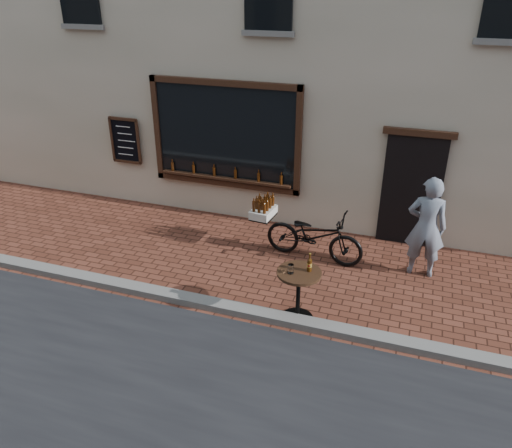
% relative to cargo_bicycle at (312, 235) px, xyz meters
% --- Properties ---
extents(ground, '(90.00, 90.00, 0.00)m').
position_rel_cargo_bicycle_xyz_m(ground, '(-0.28, -2.24, -0.50)').
color(ground, '#52271A').
rests_on(ground, ground).
extents(kerb, '(90.00, 0.25, 0.12)m').
position_rel_cargo_bicycle_xyz_m(kerb, '(-0.28, -2.04, -0.44)').
color(kerb, slate).
rests_on(kerb, ground).
extents(cargo_bicycle, '(2.20, 0.85, 1.05)m').
position_rel_cargo_bicycle_xyz_m(cargo_bicycle, '(0.00, 0.00, 0.00)').
color(cargo_bicycle, black).
rests_on(cargo_bicycle, ground).
extents(bistro_table, '(0.68, 0.68, 1.16)m').
position_rel_cargo_bicycle_xyz_m(bistro_table, '(0.22, -1.89, 0.12)').
color(bistro_table, black).
rests_on(bistro_table, ground).
extents(pedestrian, '(0.68, 0.46, 1.85)m').
position_rel_cargo_bicycle_xyz_m(pedestrian, '(1.96, 0.11, 0.42)').
color(pedestrian, slate).
rests_on(pedestrian, ground).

